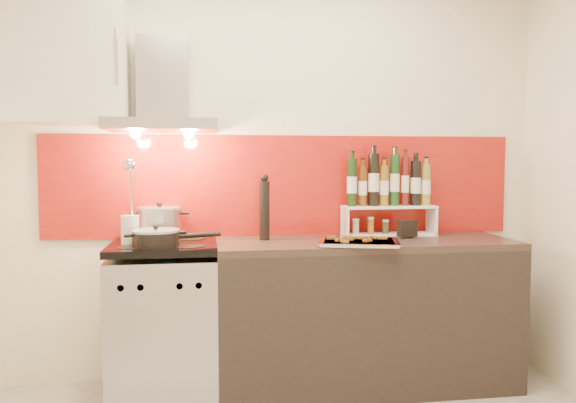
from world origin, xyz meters
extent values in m
cube|color=silver|center=(0.00, 1.40, 1.30)|extent=(3.40, 0.02, 2.60)
cube|color=#9C0816|center=(0.05, 1.39, 1.22)|extent=(3.00, 0.02, 0.64)
cube|color=#B7B7BA|center=(-0.70, 1.10, 0.42)|extent=(0.60, 0.60, 0.84)
cube|color=black|center=(-0.70, 0.81, 0.33)|extent=(0.50, 0.02, 0.40)
cube|color=#B7B7BA|center=(-0.70, 0.81, 0.72)|extent=(0.56, 0.02, 0.12)
cube|color=#FF190C|center=(-0.70, 0.81, 0.72)|extent=(0.10, 0.01, 0.04)
cube|color=black|center=(-0.70, 1.10, 0.89)|extent=(0.60, 0.60, 0.04)
cube|color=black|center=(0.50, 1.10, 0.43)|extent=(1.80, 0.60, 0.86)
cube|color=#30211D|center=(0.50, 1.10, 0.88)|extent=(1.80, 0.60, 0.04)
cube|color=#B7B7BA|center=(-0.70, 1.15, 1.58)|extent=(0.62, 0.50, 0.06)
cube|color=#B7B7BA|center=(-0.70, 1.30, 1.86)|extent=(0.30, 0.18, 0.50)
sphere|color=#FFD18C|center=(-0.85, 1.15, 1.54)|extent=(0.07, 0.07, 0.07)
sphere|color=#FFD18C|center=(-0.55, 1.15, 1.54)|extent=(0.07, 0.07, 0.07)
cube|color=silver|center=(-1.25, 1.22, 1.95)|extent=(0.70, 0.35, 0.72)
cylinder|color=#B7B7BA|center=(-0.74, 1.30, 1.00)|extent=(0.26, 0.26, 0.18)
cylinder|color=#99999E|center=(-0.74, 1.30, 1.09)|extent=(0.26, 0.26, 0.01)
sphere|color=black|center=(-0.74, 1.30, 1.12)|extent=(0.03, 0.03, 0.03)
cylinder|color=black|center=(-0.73, 0.97, 0.95)|extent=(0.25, 0.25, 0.08)
cylinder|color=#99999E|center=(-0.73, 0.97, 1.00)|extent=(0.26, 0.26, 0.01)
sphere|color=black|center=(-0.73, 0.97, 1.02)|extent=(0.03, 0.03, 0.03)
cylinder|color=black|center=(-0.49, 1.05, 0.96)|extent=(0.24, 0.10, 0.03)
cylinder|color=silver|center=(-0.88, 1.10, 0.99)|extent=(0.10, 0.10, 0.17)
cylinder|color=silver|center=(-0.87, 1.10, 1.21)|extent=(0.01, 0.08, 0.31)
sphere|color=silver|center=(-0.87, 1.03, 1.35)|extent=(0.07, 0.07, 0.07)
cylinder|color=black|center=(-0.11, 1.20, 1.08)|extent=(0.06, 0.06, 0.36)
sphere|color=black|center=(-0.11, 1.20, 1.28)|extent=(0.05, 0.05, 0.05)
cube|color=white|center=(0.70, 1.27, 0.91)|extent=(0.60, 0.16, 0.01)
cube|color=white|center=(0.41, 1.27, 0.99)|extent=(0.02, 0.16, 0.17)
cube|color=white|center=(0.99, 1.27, 0.99)|extent=(0.01, 0.16, 0.17)
cube|color=white|center=(0.70, 1.27, 1.08)|extent=(0.60, 0.16, 0.02)
cylinder|color=black|center=(0.46, 1.27, 1.24)|extent=(0.06, 0.06, 0.30)
cylinder|color=#572F0E|center=(0.53, 1.27, 1.22)|extent=(0.05, 0.05, 0.25)
cylinder|color=black|center=(0.60, 1.27, 1.26)|extent=(0.07, 0.07, 0.33)
cylinder|color=brown|center=(0.67, 1.27, 1.22)|extent=(0.06, 0.06, 0.26)
cylinder|color=#133614|center=(0.74, 1.27, 1.26)|extent=(0.06, 0.06, 0.33)
cylinder|color=#4C1414|center=(0.81, 1.27, 1.25)|extent=(0.05, 0.05, 0.31)
cylinder|color=black|center=(0.88, 1.27, 1.24)|extent=(0.06, 0.06, 0.29)
cylinder|color=olive|center=(0.95, 1.27, 1.22)|extent=(0.06, 0.06, 0.26)
cylinder|color=#B6A594|center=(0.48, 1.27, 0.96)|extent=(0.04, 0.04, 0.08)
cylinder|color=#A75D1B|center=(0.58, 1.27, 0.96)|extent=(0.04, 0.04, 0.09)
cylinder|color=#423E21|center=(0.68, 1.27, 0.95)|extent=(0.04, 0.04, 0.07)
cube|color=black|center=(0.78, 1.15, 0.96)|extent=(0.13, 0.08, 0.10)
cube|color=silver|center=(0.41, 0.94, 0.91)|extent=(0.50, 0.43, 0.01)
cube|color=silver|center=(0.41, 0.94, 0.92)|extent=(0.53, 0.45, 0.01)
cube|color=red|center=(0.41, 0.94, 0.92)|extent=(0.45, 0.38, 0.01)
cube|color=brown|center=(0.28, 0.93, 0.93)|extent=(0.04, 0.06, 0.01)
cube|color=brown|center=(0.27, 1.01, 0.93)|extent=(0.06, 0.03, 0.01)
cube|color=brown|center=(0.35, 0.96, 0.93)|extent=(0.06, 0.04, 0.01)
cube|color=brown|center=(0.46, 1.01, 0.93)|extent=(0.06, 0.02, 0.01)
cube|color=brown|center=(0.30, 0.95, 0.93)|extent=(0.04, 0.06, 0.01)
cube|color=brown|center=(0.51, 1.00, 0.93)|extent=(0.04, 0.06, 0.01)
cube|color=brown|center=(0.31, 0.86, 0.93)|extent=(0.04, 0.06, 0.01)
cube|color=brown|center=(0.40, 1.01, 0.93)|extent=(0.06, 0.02, 0.01)
cube|color=brown|center=(0.33, 0.98, 0.93)|extent=(0.05, 0.05, 0.01)
cube|color=brown|center=(0.44, 0.88, 0.93)|extent=(0.06, 0.04, 0.01)
cube|color=brown|center=(0.45, 0.99, 0.93)|extent=(0.06, 0.03, 0.01)
cube|color=brown|center=(0.37, 1.01, 0.93)|extent=(0.05, 0.06, 0.01)
cube|color=brown|center=(0.56, 0.97, 0.93)|extent=(0.06, 0.03, 0.01)
cube|color=brown|center=(0.37, 1.03, 0.93)|extent=(0.06, 0.03, 0.01)
cube|color=brown|center=(0.38, 0.99, 0.93)|extent=(0.06, 0.03, 0.01)
cube|color=brown|center=(0.50, 1.00, 0.93)|extent=(0.05, 0.05, 0.01)
camera|label=1|loc=(-0.47, -2.16, 1.37)|focal=35.00mm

